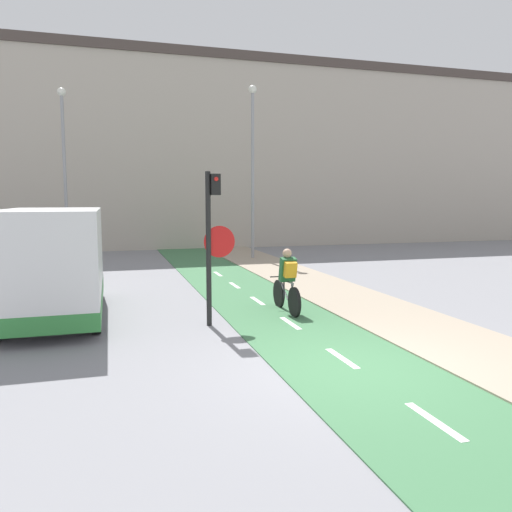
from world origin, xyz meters
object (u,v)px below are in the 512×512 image
cyclist_near (287,283)px  traffic_light_pole (212,231)px  street_lamp_far (64,157)px  van (53,265)px  street_lamp_sidewalk (253,156)px

cyclist_near → traffic_light_pole: bearing=-160.5°
street_lamp_far → van: bearing=-87.3°
street_lamp_far → van: street_lamp_far is taller
street_lamp_sidewalk → street_lamp_far: bearing=167.8°
street_lamp_sidewalk → van: size_ratio=1.53×
traffic_light_pole → van: size_ratio=0.65×
traffic_light_pole → street_lamp_sidewalk: street_lamp_sidewalk is taller
cyclist_near → street_lamp_far: bearing=114.9°
street_lamp_sidewalk → van: (-7.50, -9.80, -3.41)m
traffic_light_pole → cyclist_near: traffic_light_pole is taller
street_lamp_sidewalk → van: 12.81m
street_lamp_far → street_lamp_sidewalk: (8.05, -1.74, 0.12)m
street_lamp_sidewalk → cyclist_near: bearing=-101.8°
traffic_light_pole → street_lamp_far: bearing=106.3°
traffic_light_pole → street_lamp_sidewalk: size_ratio=0.42×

